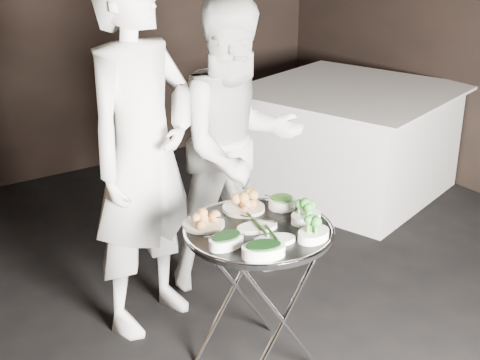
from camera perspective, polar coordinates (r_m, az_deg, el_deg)
tray_stand at (r=3.24m, az=1.54°, el=-9.61°), size 0.51×0.43×0.74m
serving_tray at (r=3.08m, az=1.60°, el=-4.34°), size 0.70×0.70×0.04m
potato_plate_a at (r=3.09m, az=-3.14°, el=-3.39°), size 0.21×0.21×0.07m
potato_plate_b at (r=3.25m, az=0.32°, el=-2.04°), size 0.21×0.21×0.08m
greens_bowl at (r=3.28m, az=3.60°, el=-1.82°), size 0.13×0.13×0.08m
asparagus_plate_a at (r=3.06m, az=1.48°, el=-3.93°), size 0.22×0.15×0.04m
asparagus_plate_b at (r=2.95m, az=2.98°, el=-5.02°), size 0.21×0.16×0.04m
spinach_bowl_a at (r=2.91m, az=-1.17°, el=-5.08°), size 0.18×0.13×0.07m
spinach_bowl_b at (r=2.82m, az=2.02°, el=-5.88°), size 0.22×0.18×0.08m
broccoli_bowl_a at (r=3.15m, az=5.66°, el=-3.06°), size 0.17×0.12×0.07m
broccoli_bowl_b at (r=2.98m, az=6.29°, el=-4.52°), size 0.18×0.15×0.07m
serving_utensils at (r=3.11m, az=1.11°, el=-2.87°), size 0.57×0.43×0.01m
waiter_left at (r=3.44m, az=-8.33°, el=2.09°), size 0.81×0.67×1.92m
waiter_right at (r=3.85m, az=-0.21°, el=2.88°), size 0.92×0.76×1.71m
dining_table at (r=5.39m, az=9.24°, el=3.40°), size 1.48×1.48×0.85m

